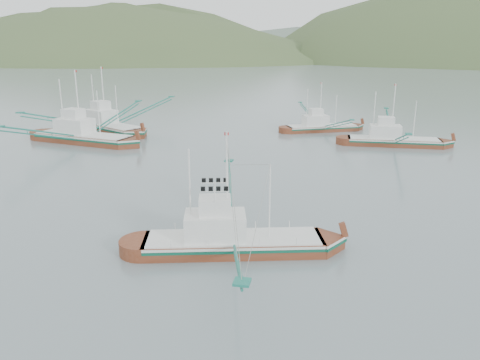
% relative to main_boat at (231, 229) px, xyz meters
% --- Properties ---
extents(ground, '(1200.00, 1200.00, 0.00)m').
position_rel_main_boat_xyz_m(ground, '(-0.95, 1.93, -1.81)').
color(ground, slate).
rests_on(ground, ground).
extents(main_boat, '(13.72, 23.60, 9.72)m').
position_rel_main_boat_xyz_m(main_boat, '(0.00, 0.00, 0.00)').
color(main_boat, '#642B15').
rests_on(main_boat, ground).
extents(bg_boat_left, '(16.86, 29.18, 11.96)m').
position_rel_main_boat_xyz_m(bg_boat_left, '(-31.18, 34.22, 0.29)').
color(bg_boat_left, '#642B15').
rests_on(bg_boat_left, ground).
extents(bg_boat_far, '(12.75, 21.48, 9.16)m').
position_rel_main_boat_xyz_m(bg_boat_far, '(4.90, 51.66, 0.06)').
color(bg_boat_far, '#642B15').
rests_on(bg_boat_far, ground).
extents(bg_boat_right, '(13.60, 24.57, 9.94)m').
position_rel_main_boat_xyz_m(bg_boat_right, '(15.82, 41.55, -0.45)').
color(bg_boat_right, '#642B15').
rests_on(bg_boat_right, ground).
extents(bg_boat_extra, '(19.50, 27.25, 11.96)m').
position_rel_main_boat_xyz_m(bg_boat_extra, '(-31.99, 43.96, 0.70)').
color(bg_boat_extra, '#642B15').
rests_on(bg_boat_extra, ground).
extents(headland_left, '(448.00, 308.00, 210.00)m').
position_rel_main_boat_xyz_m(headland_left, '(-180.95, 361.93, -1.81)').
color(headland_left, '#40542B').
rests_on(headland_left, ground).
extents(ridge_distant, '(960.00, 400.00, 240.00)m').
position_rel_main_boat_xyz_m(ridge_distant, '(29.05, 561.93, -1.81)').
color(ridge_distant, slate).
rests_on(ridge_distant, ground).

